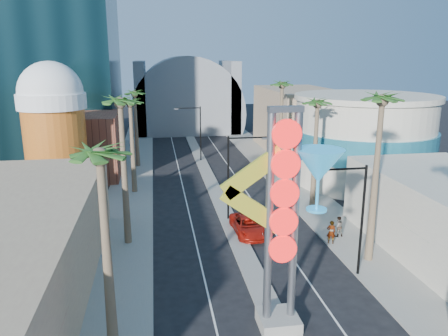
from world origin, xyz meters
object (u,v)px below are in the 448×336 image
neon_sign (297,205)px  pedestrian_a (331,232)px  pedestrian_b (338,226)px  red_pickup (249,226)px

neon_sign → pedestrian_a: bearing=57.5°
pedestrian_b → red_pickup: bearing=-23.5°
neon_sign → pedestrian_a: (6.48, 10.18, -6.18)m
red_pickup → pedestrian_b: size_ratio=3.08×
red_pickup → pedestrian_b: (7.26, -2.07, 0.28)m
neon_sign → pedestrian_a: neon_sign is taller
pedestrian_a → red_pickup: bearing=-12.3°
neon_sign → pedestrian_b: bearing=56.3°
pedestrian_a → pedestrian_b: 1.73m
pedestrian_b → neon_sign: bearing=48.7°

